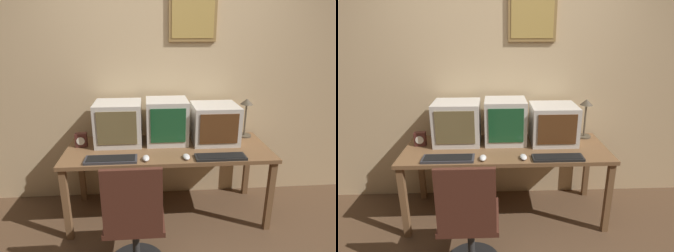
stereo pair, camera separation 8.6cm
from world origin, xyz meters
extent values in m
cube|color=#D1B284|center=(0.00, 1.49, 1.30)|extent=(8.00, 0.05, 2.60)
cube|color=olive|center=(0.27, 1.45, 1.95)|extent=(0.47, 0.02, 0.47)
cube|color=#B79347|center=(0.27, 1.44, 1.95)|extent=(0.42, 0.01, 0.40)
cube|color=brown|center=(0.00, 1.05, 0.73)|extent=(1.95, 0.73, 0.04)
cube|color=brown|center=(-0.93, 0.73, 0.35)|extent=(0.06, 0.06, 0.71)
cube|color=brown|center=(0.93, 0.73, 0.35)|extent=(0.06, 0.06, 0.71)
cube|color=brown|center=(-0.93, 1.36, 0.35)|extent=(0.06, 0.06, 0.71)
cube|color=brown|center=(0.93, 1.36, 0.35)|extent=(0.06, 0.06, 0.71)
cube|color=beige|center=(-0.48, 1.21, 0.96)|extent=(0.45, 0.37, 0.42)
cube|color=brown|center=(-0.48, 1.02, 0.96)|extent=(0.37, 0.01, 0.32)
cube|color=beige|center=(0.00, 1.21, 0.96)|extent=(0.40, 0.36, 0.44)
cube|color=#194C28|center=(0.00, 1.02, 0.97)|extent=(0.33, 0.01, 0.33)
cube|color=beige|center=(0.48, 1.19, 0.94)|extent=(0.45, 0.40, 0.38)
cube|color=#563319|center=(0.48, 0.98, 0.94)|extent=(0.37, 0.01, 0.29)
cube|color=#333338|center=(-0.52, 0.79, 0.76)|extent=(0.45, 0.16, 0.02)
cube|color=black|center=(-0.52, 0.79, 0.77)|extent=(0.42, 0.13, 0.00)
cube|color=black|center=(0.45, 0.77, 0.76)|extent=(0.45, 0.14, 0.02)
cube|color=black|center=(0.45, 0.77, 0.77)|extent=(0.41, 0.12, 0.00)
ellipsoid|color=silver|center=(-0.21, 0.78, 0.76)|extent=(0.06, 0.11, 0.04)
ellipsoid|color=silver|center=(0.14, 0.79, 0.76)|extent=(0.06, 0.12, 0.03)
cube|color=#4C231E|center=(-0.84, 1.13, 0.81)|extent=(0.11, 0.06, 0.14)
cylinder|color=white|center=(-0.84, 1.10, 0.81)|extent=(0.08, 0.00, 0.08)
cylinder|color=#4C4233|center=(0.84, 1.30, 0.75)|extent=(0.15, 0.15, 0.02)
cylinder|color=#4C4233|center=(0.84, 1.30, 0.93)|extent=(0.02, 0.02, 0.34)
cone|color=#4C4233|center=(0.84, 1.30, 1.13)|extent=(0.13, 0.13, 0.06)
cylinder|color=#282828|center=(-0.31, 0.36, 0.24)|extent=(0.06, 0.06, 0.42)
cube|color=#472319|center=(-0.31, 0.36, 0.47)|extent=(0.44, 0.44, 0.04)
cube|color=#472319|center=(-0.31, 0.16, 0.73)|extent=(0.41, 0.04, 0.49)
camera|label=1|loc=(-0.19, -1.46, 1.81)|focal=30.00mm
camera|label=2|loc=(-0.10, -1.46, 1.81)|focal=30.00mm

